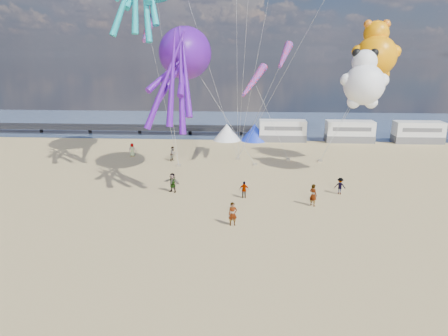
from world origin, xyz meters
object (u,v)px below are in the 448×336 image
sandbag_a (179,165)px  sandbag_b (255,165)px  beachgoer_3 (244,190)px  sandbag_c (320,161)px  motorhome_2 (418,132)px  kite_teddy_orange (376,56)px  windsock_right (284,55)px  beachgoer_4 (172,183)px  beachgoer_5 (313,195)px  beachgoer_2 (340,186)px  sandbag_d (288,160)px  windsock_mid (254,81)px  windsock_left (148,29)px  standing_person (233,214)px  kite_panda (364,85)px  motorhome_1 (350,131)px  motorhome_0 (282,131)px  beachgoer_0 (132,150)px  sandbag_e (238,159)px  kite_octopus_purple (185,53)px  tent_white (227,132)px  tent_blue (254,132)px

sandbag_a → sandbag_b: bearing=6.3°
beachgoer_3 → sandbag_c: 15.46m
motorhome_2 → kite_teddy_orange: (-10.88, -13.43, 10.36)m
motorhome_2 → windsock_right: windsock_right is taller
beachgoer_4 → beachgoer_5: beachgoer_5 is taller
windsock_right → beachgoer_2: bearing=-44.4°
beachgoer_4 → sandbag_d: bearing=71.0°
windsock_mid → sandbag_c: bearing=32.2°
windsock_left → windsock_mid: windsock_left is taller
windsock_mid → sandbag_d: bearing=44.2°
standing_person → beachgoer_2: standing_person is taller
sandbag_d → windsock_right: 12.28m
kite_teddy_orange → windsock_right: 9.46m
beachgoer_2 → kite_panda: bearing=-100.8°
motorhome_1 → windsock_right: bearing=-127.1°
standing_person → windsock_mid: windsock_mid is taller
sandbag_c → windsock_mid: (-7.92, -1.38, 9.20)m
motorhome_0 → motorhome_2: size_ratio=1.00×
kite_teddy_orange → windsock_left: size_ratio=0.98×
beachgoer_0 → sandbag_c: bearing=173.1°
beachgoer_3 → beachgoer_0: bearing=-41.9°
sandbag_a → sandbag_e: size_ratio=1.00×
motorhome_2 → sandbag_b: size_ratio=13.20×
beachgoer_5 → kite_panda: bearing=-77.0°
motorhome_2 → windsock_mid: 27.80m
kite_octopus_purple → sandbag_c: bearing=41.2°
sandbag_b → sandbag_c: bearing=15.7°
beachgoer_4 → sandbag_a: bearing=121.1°
beachgoer_3 → kite_octopus_purple: bearing=-43.0°
beachgoer_3 → sandbag_a: beachgoer_3 is taller
windsock_mid → sandbag_b: bearing=-46.3°
kite_octopus_purple → motorhome_2: bearing=47.6°
tent_white → sandbag_c: bearing=-44.8°
sandbag_b → sandbag_c: (7.63, 2.14, 0.00)m
motorhome_2 → sandbag_b: bearing=-149.4°
motorhome_2 → beachgoer_4: bearing=-143.0°
beachgoer_0 → sandbag_b: beachgoer_0 is taller
beachgoer_2 → kite_octopus_purple: bearing=-0.9°
beachgoer_5 → kite_teddy_orange: 18.15m
motorhome_0 → tent_blue: 4.01m
motorhome_1 → beachgoer_3: bearing=-121.1°
sandbag_c → kite_panda: size_ratio=0.08×
windsock_right → tent_blue: bearing=117.2°
kite_teddy_orange → motorhome_2: bearing=47.8°
motorhome_2 → beachgoer_0: size_ratio=4.08×
beachgoer_4 → windsock_left: (-3.60, 8.40, 13.65)m
kite_octopus_purple → windsock_right: size_ratio=2.42×
beachgoer_4 → sandbag_c: 19.14m
tent_white → kite_teddy_orange: bearing=-39.8°
motorhome_0 → tent_blue: size_ratio=1.65×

